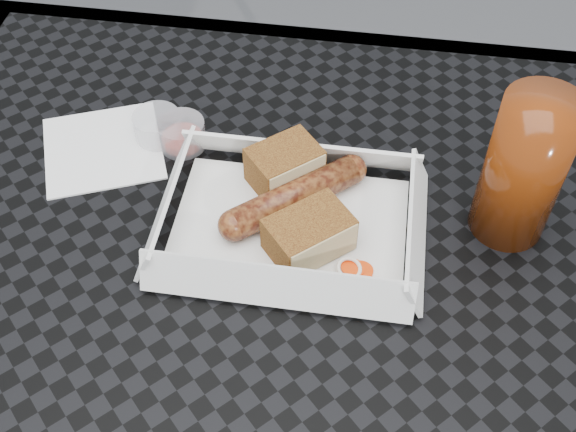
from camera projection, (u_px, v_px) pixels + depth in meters
The scene contains 10 objects.
patio_table at pixel (247, 334), 0.70m from camera, with size 0.80×0.80×0.74m.
food_tray at pixel (290, 227), 0.69m from camera, with size 0.22×0.15×0.00m, color white.
bratwurst at pixel (295, 197), 0.69m from camera, with size 0.13×0.12×0.03m.
bread_near at pixel (285, 166), 0.71m from camera, with size 0.07×0.05×0.04m, color brown.
bread_far at pixel (309, 234), 0.66m from camera, with size 0.07×0.05×0.04m, color brown.
veg_garnish at pixel (357, 279), 0.64m from camera, with size 0.03×0.03×0.00m.
napkin at pixel (103, 148), 0.76m from camera, with size 0.12×0.12×0.00m, color white.
condiment_cup_sauce at pixel (182, 134), 0.75m from camera, with size 0.05×0.05×0.03m, color maroon.
condiment_cup_empty at pixel (158, 127), 0.76m from camera, with size 0.05×0.05×0.03m, color silver.
drink_glass at pixel (524, 169), 0.64m from camera, with size 0.07×0.07×0.15m, color #5E2208.
Camera 1 is at (0.09, -0.35, 1.28)m, focal length 45.00 mm.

